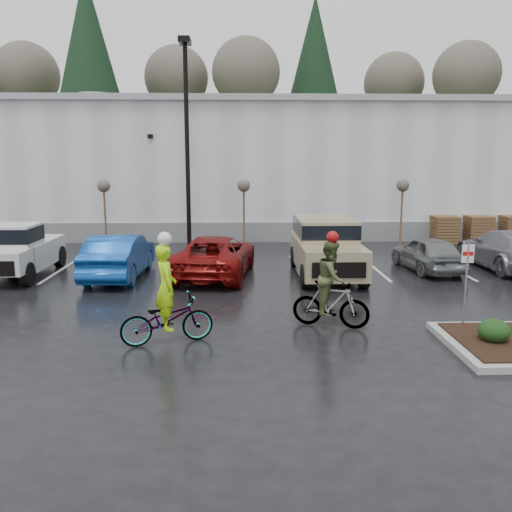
{
  "coord_description": "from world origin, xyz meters",
  "views": [
    {
      "loc": [
        -1.68,
        -12.45,
        4.26
      ],
      "look_at": [
        -1.21,
        3.55,
        1.3
      ],
      "focal_mm": 38.0,
      "sensor_mm": 36.0,
      "label": 1
    }
  ],
  "objects_px": {
    "cyclist_olive": "(331,293)",
    "suv_tan": "(326,248)",
    "sapling_west": "(104,190)",
    "fire_lane_sign": "(466,276)",
    "car_grey": "(428,253)",
    "pickup_white": "(20,248)",
    "sapling_east": "(403,189)",
    "car_blue": "(119,256)",
    "sapling_mid": "(244,189)",
    "car_red": "(215,256)",
    "pallet_stack_a": "(444,229)",
    "car_far_silver": "(507,249)",
    "lamppost": "(187,123)",
    "cyclist_hivis": "(167,310)",
    "pallet_stack_b": "(478,229)"
  },
  "relations": [
    {
      "from": "cyclist_olive",
      "to": "suv_tan",
      "type": "bearing_deg",
      "value": 11.93
    },
    {
      "from": "sapling_west",
      "to": "fire_lane_sign",
      "type": "height_order",
      "value": "sapling_west"
    },
    {
      "from": "car_grey",
      "to": "cyclist_olive",
      "type": "height_order",
      "value": "cyclist_olive"
    },
    {
      "from": "fire_lane_sign",
      "to": "suv_tan",
      "type": "height_order",
      "value": "fire_lane_sign"
    },
    {
      "from": "pickup_white",
      "to": "suv_tan",
      "type": "bearing_deg",
      "value": -3.02
    },
    {
      "from": "sapling_east",
      "to": "suv_tan",
      "type": "xyz_separation_m",
      "value": [
        -4.6,
        -6.47,
        -1.7
      ]
    },
    {
      "from": "sapling_west",
      "to": "sapling_east",
      "type": "relative_size",
      "value": 1.0
    },
    {
      "from": "suv_tan",
      "to": "car_blue",
      "type": "bearing_deg",
      "value": 179.85
    },
    {
      "from": "fire_lane_sign",
      "to": "pickup_white",
      "type": "xyz_separation_m",
      "value": [
        -13.47,
        6.91,
        -0.43
      ]
    },
    {
      "from": "sapling_mid",
      "to": "car_red",
      "type": "distance_m",
      "value": 6.7
    },
    {
      "from": "pallet_stack_a",
      "to": "car_far_silver",
      "type": "bearing_deg",
      "value": -90.19
    },
    {
      "from": "car_far_silver",
      "to": "lamppost",
      "type": "bearing_deg",
      "value": -20.94
    },
    {
      "from": "sapling_east",
      "to": "pallet_stack_a",
      "type": "relative_size",
      "value": 2.37
    },
    {
      "from": "pickup_white",
      "to": "car_blue",
      "type": "relative_size",
      "value": 1.09
    },
    {
      "from": "car_blue",
      "to": "car_red",
      "type": "distance_m",
      "value": 3.38
    },
    {
      "from": "cyclist_hivis",
      "to": "cyclist_olive",
      "type": "bearing_deg",
      "value": -92.48
    },
    {
      "from": "fire_lane_sign",
      "to": "sapling_east",
      "type": "bearing_deg",
      "value": 80.25
    },
    {
      "from": "fire_lane_sign",
      "to": "pickup_white",
      "type": "distance_m",
      "value": 15.14
    },
    {
      "from": "pallet_stack_b",
      "to": "car_blue",
      "type": "relative_size",
      "value": 0.28
    },
    {
      "from": "sapling_east",
      "to": "car_red",
      "type": "relative_size",
      "value": 0.6
    },
    {
      "from": "pickup_white",
      "to": "car_red",
      "type": "xyz_separation_m",
      "value": [
        7.07,
        -0.41,
        -0.24
      ]
    },
    {
      "from": "car_grey",
      "to": "sapling_mid",
      "type": "bearing_deg",
      "value": -46.02
    },
    {
      "from": "cyclist_hivis",
      "to": "cyclist_olive",
      "type": "height_order",
      "value": "cyclist_hivis"
    },
    {
      "from": "pickup_white",
      "to": "car_grey",
      "type": "relative_size",
      "value": 1.33
    },
    {
      "from": "sapling_mid",
      "to": "pallet_stack_a",
      "type": "height_order",
      "value": "sapling_mid"
    },
    {
      "from": "lamppost",
      "to": "sapling_east",
      "type": "bearing_deg",
      "value": 5.71
    },
    {
      "from": "car_blue",
      "to": "cyclist_olive",
      "type": "xyz_separation_m",
      "value": [
        6.57,
        -5.88,
        0.1
      ]
    },
    {
      "from": "pallet_stack_b",
      "to": "car_red",
      "type": "relative_size",
      "value": 0.26
    },
    {
      "from": "pallet_stack_a",
      "to": "suv_tan",
      "type": "height_order",
      "value": "suv_tan"
    },
    {
      "from": "sapling_east",
      "to": "cyclist_hivis",
      "type": "distance_m",
      "value": 16.5
    },
    {
      "from": "suv_tan",
      "to": "car_far_silver",
      "type": "height_order",
      "value": "suv_tan"
    },
    {
      "from": "car_red",
      "to": "pallet_stack_a",
      "type": "bearing_deg",
      "value": -138.81
    },
    {
      "from": "lamppost",
      "to": "car_blue",
      "type": "xyz_separation_m",
      "value": [
        -1.97,
        -5.45,
        -4.9
      ]
    },
    {
      "from": "pallet_stack_b",
      "to": "pickup_white",
      "type": "relative_size",
      "value": 0.26
    },
    {
      "from": "sapling_west",
      "to": "car_grey",
      "type": "distance_m",
      "value": 14.66
    },
    {
      "from": "suv_tan",
      "to": "lamppost",
      "type": "bearing_deg",
      "value": 134.63
    },
    {
      "from": "pickup_white",
      "to": "car_grey",
      "type": "bearing_deg",
      "value": 0.82
    },
    {
      "from": "car_blue",
      "to": "cyclist_olive",
      "type": "relative_size",
      "value": 1.94
    },
    {
      "from": "sapling_west",
      "to": "pallet_stack_b",
      "type": "relative_size",
      "value": 2.37
    },
    {
      "from": "pallet_stack_a",
      "to": "car_grey",
      "type": "relative_size",
      "value": 0.35
    },
    {
      "from": "pallet_stack_a",
      "to": "sapling_mid",
      "type": "bearing_deg",
      "value": -174.29
    },
    {
      "from": "cyclist_hivis",
      "to": "fire_lane_sign",
      "type": "bearing_deg",
      "value": -102.94
    },
    {
      "from": "cyclist_olive",
      "to": "fire_lane_sign",
      "type": "bearing_deg",
      "value": -78.39
    },
    {
      "from": "sapling_west",
      "to": "pickup_white",
      "type": "relative_size",
      "value": 0.62
    },
    {
      "from": "sapling_west",
      "to": "pallet_stack_a",
      "type": "height_order",
      "value": "sapling_west"
    },
    {
      "from": "car_grey",
      "to": "cyclist_hivis",
      "type": "xyz_separation_m",
      "value": [
        -8.73,
        -7.77,
        0.13
      ]
    },
    {
      "from": "cyclist_olive",
      "to": "pallet_stack_a",
      "type": "bearing_deg",
      "value": -10.85
    },
    {
      "from": "car_red",
      "to": "pickup_white",
      "type": "bearing_deg",
      "value": 4.55
    },
    {
      "from": "car_far_silver",
      "to": "cyclist_hivis",
      "type": "bearing_deg",
      "value": 32.67
    },
    {
      "from": "sapling_east",
      "to": "suv_tan",
      "type": "bearing_deg",
      "value": -125.38
    }
  ]
}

